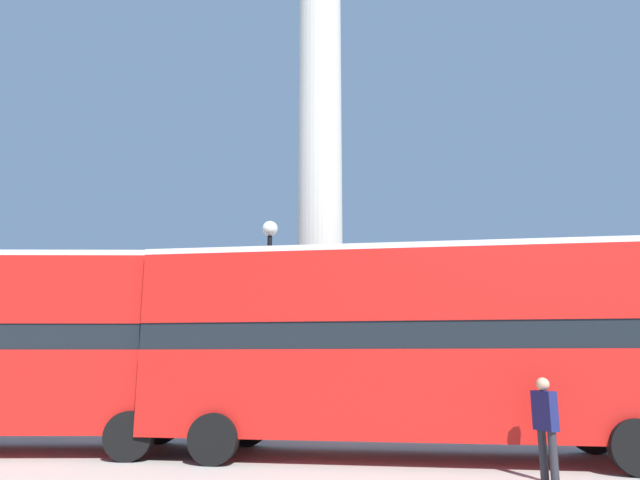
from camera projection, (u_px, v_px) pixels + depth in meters
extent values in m
plane|color=#ADA89E|center=(320.00, 423.00, 18.78)|extent=(200.00, 200.00, 0.00)
cube|color=beige|center=(320.00, 410.00, 18.86)|extent=(5.00, 5.00, 0.80)
cube|color=beige|center=(320.00, 385.00, 19.03)|extent=(3.60, 3.60, 0.80)
cylinder|color=beige|center=(320.00, 139.00, 20.83)|extent=(1.58, 1.58, 16.67)
cube|color=red|center=(3.00, 295.00, 13.56)|extent=(10.42, 3.17, 1.49)
cube|color=silver|center=(7.00, 262.00, 13.73)|extent=(10.42, 3.17, 0.12)
cylinder|color=black|center=(161.00, 423.00, 14.21)|extent=(1.02, 0.36, 1.00)
cylinder|color=black|center=(129.00, 436.00, 11.74)|extent=(1.02, 0.36, 1.00)
cube|color=red|center=(412.00, 391.00, 12.19)|extent=(11.48, 3.58, 1.75)
cube|color=black|center=(411.00, 337.00, 12.43)|extent=(11.47, 3.52, 0.55)
cube|color=red|center=(409.00, 291.00, 12.63)|extent=(11.48, 3.58, 1.47)
cube|color=silver|center=(408.00, 256.00, 12.80)|extent=(11.48, 3.58, 0.12)
cylinder|color=black|center=(592.00, 430.00, 12.71)|extent=(1.02, 0.39, 1.00)
cylinder|color=black|center=(638.00, 447.00, 10.21)|extent=(1.02, 0.39, 1.00)
cylinder|color=black|center=(248.00, 425.00, 13.81)|extent=(1.02, 0.39, 1.00)
cylinder|color=black|center=(213.00, 439.00, 11.30)|extent=(1.02, 0.39, 1.00)
cube|color=beige|center=(126.00, 371.00, 24.08)|extent=(4.48, 4.00, 3.16)
ellipsoid|color=brown|center=(131.00, 296.00, 24.74)|extent=(2.28, 1.81, 1.00)
cone|color=brown|center=(148.00, 284.00, 24.36)|extent=(1.11, 0.92, 1.05)
cylinder|color=brown|center=(133.00, 274.00, 24.93)|extent=(0.36, 0.36, 0.90)
sphere|color=brown|center=(134.00, 261.00, 25.06)|extent=(0.28, 0.28, 0.28)
cylinder|color=brown|center=(145.00, 320.00, 24.44)|extent=(0.20, 0.20, 1.11)
cylinder|color=brown|center=(136.00, 319.00, 23.97)|extent=(0.20, 0.20, 1.11)
cylinder|color=brown|center=(124.00, 321.00, 25.07)|extent=(0.20, 0.20, 1.11)
cylinder|color=brown|center=(114.00, 320.00, 24.60)|extent=(0.20, 0.20, 1.11)
cylinder|color=black|center=(266.00, 427.00, 15.80)|extent=(0.31, 0.31, 0.40)
cylinder|color=black|center=(268.00, 332.00, 16.34)|extent=(0.14, 0.14, 5.64)
sphere|color=white|center=(270.00, 229.00, 16.97)|extent=(0.46, 0.46, 0.46)
cylinder|color=#28282D|center=(554.00, 458.00, 9.59)|extent=(0.14, 0.14, 0.84)
cylinder|color=#28282D|center=(543.00, 455.00, 9.82)|extent=(0.14, 0.14, 0.84)
cube|color=#191E51|center=(545.00, 411.00, 9.86)|extent=(0.35, 0.49, 0.67)
sphere|color=tan|center=(543.00, 384.00, 9.95)|extent=(0.23, 0.23, 0.23)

